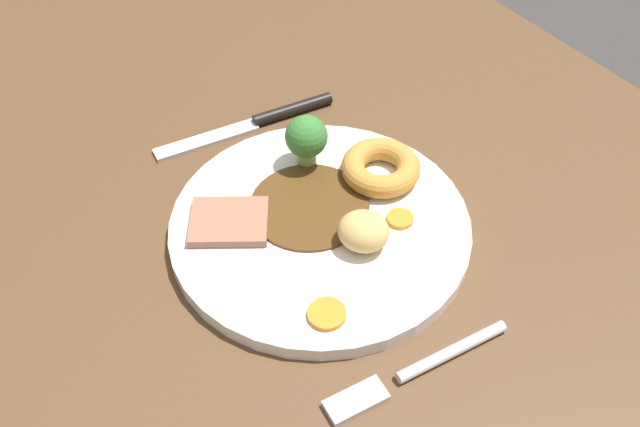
# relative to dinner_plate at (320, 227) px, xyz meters

# --- Properties ---
(dining_table) EXTENTS (1.20, 0.84, 0.04)m
(dining_table) POSITION_rel_dinner_plate_xyz_m (-0.02, 0.02, -0.02)
(dining_table) COLOR brown
(dining_table) RESTS_ON ground
(dinner_plate) EXTENTS (0.26, 0.26, 0.01)m
(dinner_plate) POSITION_rel_dinner_plate_xyz_m (0.00, 0.00, 0.00)
(dinner_plate) COLOR white
(dinner_plate) RESTS_ON dining_table
(gravy_pool) EXTENTS (0.10, 0.10, 0.00)m
(gravy_pool) POSITION_rel_dinner_plate_xyz_m (0.02, -0.00, 0.01)
(gravy_pool) COLOR #563819
(gravy_pool) RESTS_ON dinner_plate
(meat_slice_main) EXTENTS (0.08, 0.08, 0.01)m
(meat_slice_main) POSITION_rel_dinner_plate_xyz_m (0.04, 0.07, 0.01)
(meat_slice_main) COLOR #9E664C
(meat_slice_main) RESTS_ON dinner_plate
(yorkshire_pudding) EXTENTS (0.07, 0.07, 0.02)m
(yorkshire_pudding) POSITION_rel_dinner_plate_xyz_m (0.02, -0.08, 0.02)
(yorkshire_pudding) COLOR #C68938
(yorkshire_pudding) RESTS_ON dinner_plate
(roast_potato_left) EXTENTS (0.06, 0.06, 0.03)m
(roast_potato_left) POSITION_rel_dinner_plate_xyz_m (-0.04, -0.02, 0.02)
(roast_potato_left) COLOR #D8B260
(roast_potato_left) RESTS_ON dinner_plate
(carrot_coin_front) EXTENTS (0.03, 0.03, 0.00)m
(carrot_coin_front) POSITION_rel_dinner_plate_xyz_m (-0.08, 0.05, 0.01)
(carrot_coin_front) COLOR orange
(carrot_coin_front) RESTS_ON dinner_plate
(carrot_coin_back) EXTENTS (0.02, 0.02, 0.00)m
(carrot_coin_back) POSITION_rel_dinner_plate_xyz_m (-0.04, -0.06, 0.01)
(carrot_coin_back) COLOR orange
(carrot_coin_back) RESTS_ON dinner_plate
(broccoli_floret) EXTENTS (0.04, 0.04, 0.05)m
(broccoli_floret) POSITION_rel_dinner_plate_xyz_m (0.07, -0.03, 0.04)
(broccoli_floret) COLOR #8CB766
(broccoli_floret) RESTS_ON dinner_plate
(fork) EXTENTS (0.03, 0.15, 0.01)m
(fork) POSITION_rel_dinner_plate_xyz_m (-0.15, 0.02, -0.00)
(fork) COLOR silver
(fork) RESTS_ON dining_table
(knife) EXTENTS (0.04, 0.19, 0.01)m
(knife) POSITION_rel_dinner_plate_xyz_m (0.15, -0.04, -0.00)
(knife) COLOR black
(knife) RESTS_ON dining_table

